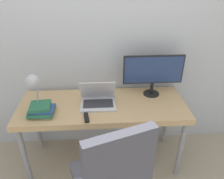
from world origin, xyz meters
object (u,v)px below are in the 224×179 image
object	(u,v)px
laptop	(98,99)
monitor	(153,72)
desk_lamp	(34,84)
office_chair	(112,179)
book_stack	(41,110)
game_controller	(41,114)

from	to	relation	value
laptop	monitor	size ratio (longest dim) A/B	0.56
monitor	desk_lamp	world-z (taller)	monitor
office_chair	monitor	bearing A→B (deg)	62.59
monitor	book_stack	distance (m)	1.15
desk_lamp	book_stack	size ratio (longest dim) A/B	1.67
laptop	desk_lamp	world-z (taller)	desk_lamp
office_chair	book_stack	size ratio (longest dim) A/B	4.76
book_stack	office_chair	bearing A→B (deg)	-45.09
laptop	book_stack	size ratio (longest dim) A/B	1.47
monitor	laptop	bearing A→B (deg)	-164.23
laptop	desk_lamp	bearing A→B (deg)	-170.01
office_chair	book_stack	xyz separation A→B (m)	(-0.61, 0.62, 0.22)
desk_lamp	game_controller	distance (m)	0.28
desk_lamp	game_controller	bearing A→B (deg)	-62.87
book_stack	desk_lamp	bearing A→B (deg)	130.68
book_stack	game_controller	size ratio (longest dim) A/B	1.74
laptop	game_controller	xyz separation A→B (m)	(-0.52, -0.17, -0.03)
monitor	book_stack	bearing A→B (deg)	-164.35
monitor	office_chair	size ratio (longest dim) A/B	0.55
monitor	game_controller	size ratio (longest dim) A/B	4.58
monitor	desk_lamp	xyz separation A→B (m)	(-1.13, -0.26, 0.03)
book_stack	laptop	bearing A→B (deg)	15.52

